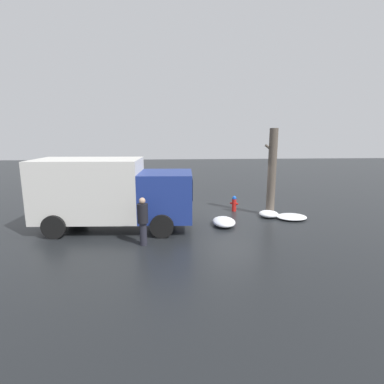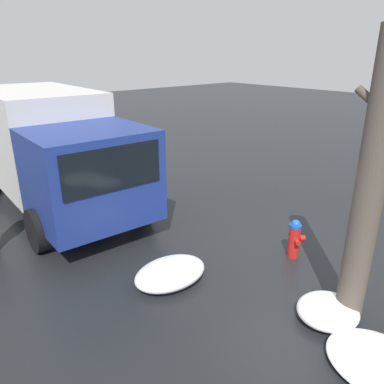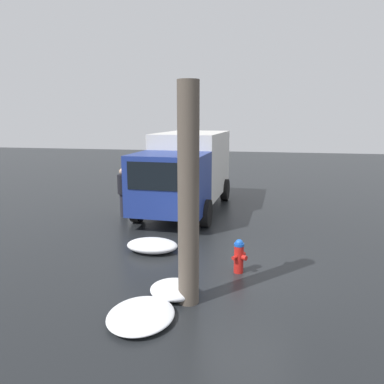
# 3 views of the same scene
# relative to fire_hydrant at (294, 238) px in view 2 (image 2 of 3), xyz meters

# --- Properties ---
(ground_plane) EXTENTS (60.00, 60.00, 0.00)m
(ground_plane) POSITION_rel_fire_hydrant_xyz_m (0.00, 0.00, -0.40)
(ground_plane) COLOR black
(fire_hydrant) EXTENTS (0.40, 0.36, 0.79)m
(fire_hydrant) POSITION_rel_fire_hydrant_xyz_m (0.00, 0.00, 0.00)
(fire_hydrant) COLOR red
(fire_hydrant) RESTS_ON ground_plane
(tree_trunk) EXTENTS (0.60, 0.39, 4.12)m
(tree_trunk) POSITION_rel_fire_hydrant_xyz_m (-1.57, 0.84, 1.66)
(tree_trunk) COLOR brown
(tree_trunk) RESTS_ON ground_plane
(delivery_truck) EXTENTS (6.34, 2.85, 2.88)m
(delivery_truck) POSITION_rel_fire_hydrant_xyz_m (5.58, 2.37, 1.15)
(delivery_truck) COLOR navy
(delivery_truck) RESTS_ON ground_plane
(snow_pile_by_hydrant) EXTENTS (0.89, 0.96, 0.29)m
(snow_pile_by_hydrant) POSITION_rel_fire_hydrant_xyz_m (-1.41, 1.16, -0.26)
(snow_pile_by_hydrant) COLOR white
(snow_pile_by_hydrant) RESTS_ON ground_plane
(snow_pile_curbside) EXTENTS (1.38, 1.17, 0.18)m
(snow_pile_curbside) POSITION_rel_fire_hydrant_xyz_m (-2.38, 1.53, -0.31)
(snow_pile_curbside) COLOR white
(snow_pile_curbside) RESTS_ON ground_plane
(snow_pile_by_tree) EXTENTS (0.96, 1.35, 0.33)m
(snow_pile_by_tree) POSITION_rel_fire_hydrant_xyz_m (0.92, 2.33, -0.24)
(snow_pile_by_tree) COLOR white
(snow_pile_by_tree) RESTS_ON ground_plane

